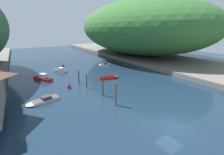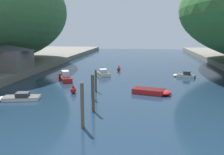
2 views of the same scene
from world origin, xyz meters
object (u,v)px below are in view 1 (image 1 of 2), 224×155
object	(u,v)px
boat_small_dinghy	(104,64)
channel_buoy_far	(63,65)
boat_moored_right	(60,70)
boat_open_rowboat	(109,77)
channel_buoy_near	(69,86)
boat_near_quay	(42,78)
boat_far_right_bank	(43,100)

from	to	relation	value
boat_small_dinghy	channel_buoy_far	world-z (taller)	channel_buoy_far
boat_moored_right	boat_open_rowboat	world-z (taller)	boat_moored_right
boat_moored_right	channel_buoy_near	distance (m)	12.66
boat_open_rowboat	boat_near_quay	bearing A→B (deg)	-102.12
boat_moored_right	channel_buoy_far	xyz separation A→B (m)	(2.20, 5.22, 0.06)
boat_moored_right	channel_buoy_far	size ratio (longest dim) A/B	4.02
boat_far_right_bank	boat_small_dinghy	world-z (taller)	boat_small_dinghy
boat_far_right_bank	channel_buoy_near	distance (m)	6.31
boat_open_rowboat	channel_buoy_near	size ratio (longest dim) A/B	4.55
boat_far_right_bank	channel_buoy_far	xyz separation A→B (m)	(8.75, 21.42, 0.16)
boat_open_rowboat	boat_small_dinghy	bearing A→B (deg)	171.60
boat_open_rowboat	channel_buoy_near	xyz separation A→B (m)	(-9.45, -0.96, 0.14)
boat_far_right_bank	boat_open_rowboat	world-z (taller)	boat_far_right_bank
channel_buoy_near	boat_open_rowboat	bearing A→B (deg)	5.81
boat_open_rowboat	boat_near_quay	size ratio (longest dim) A/B	0.84
channel_buoy_near	boat_small_dinghy	bearing A→B (deg)	40.61
boat_open_rowboat	boat_far_right_bank	bearing A→B (deg)	-56.75
boat_small_dinghy	channel_buoy_far	bearing A→B (deg)	85.77
boat_moored_right	boat_near_quay	world-z (taller)	boat_near_quay
boat_moored_right	boat_far_right_bank	world-z (taller)	boat_moored_right
boat_far_right_bank	boat_near_quay	world-z (taller)	boat_near_quay
boat_far_right_bank	boat_small_dinghy	bearing A→B (deg)	-62.43
boat_moored_right	boat_open_rowboat	size ratio (longest dim) A/B	0.88
boat_small_dinghy	boat_open_rowboat	size ratio (longest dim) A/B	0.75
boat_far_right_bank	boat_open_rowboat	size ratio (longest dim) A/B	1.02
boat_far_right_bank	boat_near_quay	xyz separation A→B (m)	(1.53, 11.53, 0.20)
boat_small_dinghy	channel_buoy_near	size ratio (longest dim) A/B	3.42
boat_near_quay	channel_buoy_far	bearing A→B (deg)	27.43
channel_buoy_near	channel_buoy_far	distance (m)	18.16
channel_buoy_far	channel_buoy_near	bearing A→B (deg)	-101.38
boat_open_rowboat	boat_near_quay	distance (m)	14.82
boat_small_dinghy	channel_buoy_near	bearing A→B (deg)	151.45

